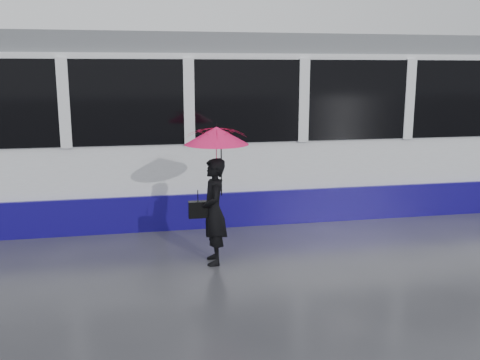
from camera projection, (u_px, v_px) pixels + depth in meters
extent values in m
plane|color=#2D2D32|center=(259.00, 249.00, 8.30)|extent=(90.00, 90.00, 0.00)
cube|color=#3F3D38|center=(237.00, 218.00, 10.01)|extent=(34.00, 0.07, 0.02)
cube|color=#3F3D38|center=(224.00, 200.00, 11.39)|extent=(34.00, 0.07, 0.02)
cube|color=white|center=(102.00, 136.00, 9.93)|extent=(24.00, 2.40, 2.95)
cube|color=#13096F|center=(106.00, 199.00, 10.18)|extent=(24.00, 2.56, 0.62)
cube|color=black|center=(101.00, 99.00, 9.80)|extent=(23.00, 2.48, 1.40)
cube|color=slate|center=(98.00, 45.00, 9.60)|extent=(23.60, 2.20, 0.35)
imported|color=black|center=(214.00, 212.00, 7.56)|extent=(0.38, 0.57, 1.52)
imported|color=#E01276|center=(217.00, 153.00, 7.40)|extent=(0.86, 0.87, 0.76)
cone|color=#E01276|center=(217.00, 136.00, 7.35)|extent=(0.92, 0.92, 0.25)
cylinder|color=black|center=(216.00, 125.00, 7.32)|extent=(0.01, 0.01, 0.06)
cylinder|color=black|center=(221.00, 172.00, 7.48)|extent=(0.02, 0.02, 0.67)
cube|color=black|center=(198.00, 209.00, 7.53)|extent=(0.28, 0.13, 0.24)
cylinder|color=black|center=(198.00, 195.00, 7.48)|extent=(0.01, 0.01, 0.18)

